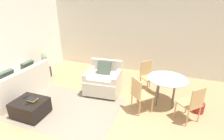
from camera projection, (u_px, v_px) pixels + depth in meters
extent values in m
cube|color=white|center=(130.00, 34.00, 6.33)|extent=(12.00, 0.06, 2.75)
cube|color=white|center=(8.00, 43.00, 5.15)|extent=(0.06, 12.00, 2.75)
cube|color=gray|center=(65.00, 108.00, 4.46)|extent=(2.68, 1.85, 0.00)
cube|color=brown|center=(51.00, 122.00, 3.97)|extent=(2.63, 0.06, 0.00)
cube|color=brown|center=(61.00, 112.00, 4.30)|extent=(2.63, 0.06, 0.00)
cube|color=brown|center=(69.00, 104.00, 4.62)|extent=(2.63, 0.06, 0.00)
cube|color=brown|center=(76.00, 97.00, 4.94)|extent=(2.63, 0.06, 0.00)
cube|color=beige|center=(17.00, 88.00, 5.01)|extent=(0.94, 1.81, 0.41)
cube|color=beige|center=(25.00, 77.00, 4.72)|extent=(0.14, 1.81, 0.42)
cube|color=beige|center=(36.00, 67.00, 5.61)|extent=(0.86, 0.12, 0.26)
cube|color=#4C5B4C|center=(27.00, 68.00, 5.14)|extent=(0.19, 0.40, 0.41)
cube|color=#4C5B4C|center=(6.00, 78.00, 4.52)|extent=(0.19, 0.40, 0.41)
cube|color=beige|center=(103.00, 84.00, 5.12)|extent=(1.02, 0.97, 0.40)
cube|color=beige|center=(103.00, 77.00, 4.99)|extent=(0.77, 0.83, 0.10)
cube|color=beige|center=(107.00, 66.00, 5.30)|extent=(0.95, 0.20, 0.44)
cube|color=beige|center=(89.00, 73.00, 5.10)|extent=(0.19, 0.82, 0.20)
cube|color=beige|center=(117.00, 77.00, 4.91)|extent=(0.19, 0.82, 0.20)
cylinder|color=brown|center=(86.00, 95.00, 4.98)|extent=(0.05, 0.05, 0.06)
cylinder|color=brown|center=(113.00, 99.00, 4.79)|extent=(0.05, 0.05, 0.06)
cylinder|color=brown|center=(95.00, 84.00, 5.63)|extent=(0.05, 0.05, 0.06)
cylinder|color=brown|center=(119.00, 87.00, 5.44)|extent=(0.05, 0.05, 0.06)
cube|color=#4C5B4C|center=(104.00, 68.00, 5.03)|extent=(0.40, 0.25, 0.39)
cube|color=black|center=(30.00, 107.00, 4.12)|extent=(0.73, 0.63, 0.36)
cylinder|color=black|center=(13.00, 118.00, 4.08)|extent=(0.04, 0.04, 0.04)
cylinder|color=black|center=(34.00, 124.00, 3.88)|extent=(0.04, 0.04, 0.04)
cylinder|color=black|center=(30.00, 106.00, 4.53)|extent=(0.04, 0.04, 0.04)
cylinder|color=black|center=(50.00, 111.00, 4.33)|extent=(0.04, 0.04, 0.04)
cube|color=black|center=(32.00, 101.00, 4.03)|extent=(0.18, 0.13, 0.02)
cube|color=gold|center=(33.00, 99.00, 4.04)|extent=(0.19, 0.18, 0.03)
cube|color=black|center=(32.00, 99.00, 4.03)|extent=(0.21, 0.16, 0.02)
cube|color=black|center=(26.00, 97.00, 4.20)|extent=(0.08, 0.17, 0.01)
cube|color=black|center=(29.00, 104.00, 3.94)|extent=(0.15, 0.15, 0.01)
cylinder|color=#333338|center=(47.00, 72.00, 6.19)|extent=(0.35, 0.35, 0.33)
cylinder|color=black|center=(46.00, 68.00, 6.13)|extent=(0.32, 0.32, 0.02)
cone|color=#2D6B38|center=(46.00, 61.00, 6.00)|extent=(0.04, 0.07, 0.54)
cone|color=#2D6B38|center=(46.00, 61.00, 6.07)|extent=(0.09, 0.06, 0.49)
cone|color=#2D6B38|center=(45.00, 60.00, 6.06)|extent=(0.07, 0.06, 0.52)
cone|color=#2D6B38|center=(43.00, 60.00, 6.05)|extent=(0.05, 0.09, 0.57)
cone|color=#2D6B38|center=(42.00, 61.00, 5.98)|extent=(0.07, 0.07, 0.55)
cone|color=#2D6B38|center=(44.00, 60.00, 5.97)|extent=(0.09, 0.07, 0.57)
cylinder|color=#99A8AD|center=(168.00, 78.00, 4.39)|extent=(1.01, 1.01, 0.01)
cylinder|color=#59595B|center=(157.00, 94.00, 4.43)|extent=(0.04, 0.04, 0.73)
cylinder|color=#59595B|center=(173.00, 96.00, 4.31)|extent=(0.04, 0.04, 0.73)
cylinder|color=#59595B|center=(159.00, 87.00, 4.77)|extent=(0.04, 0.04, 0.73)
cylinder|color=#59595B|center=(174.00, 89.00, 4.65)|extent=(0.04, 0.04, 0.73)
cube|color=tan|center=(142.00, 95.00, 4.23)|extent=(0.59, 0.59, 0.03)
cube|color=tan|center=(136.00, 88.00, 4.06)|extent=(0.29, 0.29, 0.45)
cylinder|color=tan|center=(152.00, 105.00, 4.23)|extent=(0.03, 0.03, 0.42)
cylinder|color=tan|center=(144.00, 98.00, 4.53)|extent=(0.03, 0.03, 0.42)
cylinder|color=tan|center=(140.00, 109.00, 4.09)|extent=(0.03, 0.03, 0.42)
cylinder|color=tan|center=(132.00, 101.00, 4.39)|extent=(0.03, 0.03, 0.42)
cube|color=tan|center=(189.00, 103.00, 3.90)|extent=(0.59, 0.59, 0.03)
cube|color=tan|center=(198.00, 98.00, 3.65)|extent=(0.29, 0.29, 0.45)
cylinder|color=tan|center=(187.00, 106.00, 4.21)|extent=(0.03, 0.03, 0.42)
cylinder|color=tan|center=(175.00, 109.00, 4.07)|extent=(0.03, 0.03, 0.42)
cylinder|color=tan|center=(199.00, 114.00, 3.91)|extent=(0.03, 0.03, 0.42)
cylinder|color=tan|center=(187.00, 119.00, 3.77)|extent=(0.03, 0.03, 0.42)
cube|color=tan|center=(149.00, 78.00, 5.12)|extent=(0.59, 0.59, 0.03)
cube|color=tan|center=(146.00, 68.00, 5.19)|extent=(0.29, 0.29, 0.45)
cylinder|color=tan|center=(147.00, 88.00, 4.99)|extent=(0.03, 0.03, 0.42)
cylinder|color=tan|center=(157.00, 86.00, 5.13)|extent=(0.03, 0.03, 0.42)
cylinder|color=tan|center=(140.00, 83.00, 5.29)|extent=(0.03, 0.03, 0.42)
cylinder|color=tan|center=(150.00, 81.00, 5.43)|extent=(0.03, 0.03, 0.42)
cylinder|color=maroon|center=(199.00, 108.00, 4.27)|extent=(0.24, 0.24, 0.26)
cylinder|color=black|center=(200.00, 103.00, 4.22)|extent=(0.22, 0.22, 0.02)
cone|color=#2D6B38|center=(202.00, 98.00, 4.16)|extent=(0.04, 0.06, 0.28)
cone|color=#2D6B38|center=(201.00, 97.00, 4.18)|extent=(0.06, 0.05, 0.33)
cone|color=#2D6B38|center=(199.00, 98.00, 4.17)|extent=(0.05, 0.09, 0.29)
cone|color=#2D6B38|center=(202.00, 98.00, 4.09)|extent=(0.08, 0.05, 0.35)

